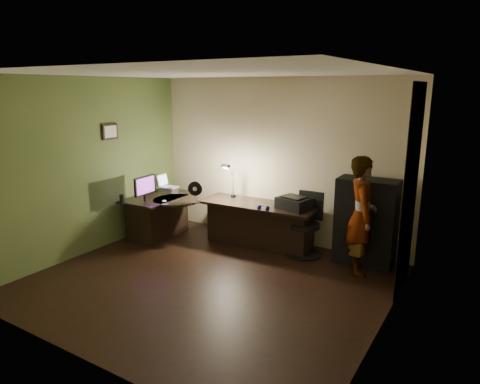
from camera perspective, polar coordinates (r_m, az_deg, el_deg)
The scene contains 27 objects.
floor at distance 5.87m, azimuth -4.23°, elevation -11.86°, with size 4.50×4.00×0.01m, color black.
ceiling at distance 5.30m, azimuth -4.76°, elevation 15.60°, with size 4.50×4.00×0.01m, color silver.
wall_back at distance 7.11m, azimuth 5.09°, elevation 4.14°, with size 4.50×0.01×2.70m, color beige.
wall_front at distance 4.04m, azimuth -21.49°, elevation -4.18°, with size 4.50×0.01×2.70m, color beige.
wall_left at distance 6.98m, azimuth -19.65°, elevation 3.21°, with size 0.01×4.00×2.70m, color beige.
wall_right at distance 4.52m, azimuth 19.34°, elevation -2.18°, with size 0.01×4.00×2.70m, color beige.
green_wall_overlay at distance 6.97m, azimuth -19.57°, elevation 3.20°, with size 0.00×4.00×2.70m, color #526832.
arched_doorway at distance 5.63m, azimuth 21.75°, elevation 0.14°, with size 0.01×0.90×2.60m, color black.
french_door at distance 4.10m, azimuth 17.02°, elevation -8.01°, with size 0.02×0.92×2.10m, color white.
framed_picture at distance 7.17m, azimuth -16.99°, elevation 7.71°, with size 0.04×0.30×0.25m, color black.
desk_left at distance 7.56m, azimuth -10.66°, elevation -3.20°, with size 0.77×1.24×0.72m, color black.
desk_right at distance 6.97m, azimuth 2.37°, elevation -4.39°, with size 1.92×0.67×0.72m, color black.
cabinet at distance 6.48m, azimuth 16.44°, elevation -3.83°, with size 0.85×0.42×1.27m, color black.
laptop_stand at distance 7.71m, azimuth -9.42°, elevation 0.23°, with size 0.25×0.21×0.10m, color silver.
laptop at distance 7.67m, azimuth -9.46°, elevation 1.41°, with size 0.31×0.29×0.22m, color silver.
monitor at distance 7.16m, azimuth -12.64°, elevation -0.09°, with size 0.10×0.48×0.32m, color black.
mouse at distance 7.12m, azimuth -10.09°, elevation -1.21°, with size 0.06×0.09×0.03m, color silver.
phone at distance 7.00m, azimuth -7.72°, elevation -1.49°, with size 0.07×0.13×0.01m, color black.
pen at distance 7.12m, azimuth -6.79°, elevation -1.19°, with size 0.01×0.14×0.01m, color black.
speaker at distance 7.10m, azimuth -15.51°, elevation -1.01°, with size 0.06×0.06×0.16m, color black.
notepad at distance 7.10m, azimuth -12.14°, elevation -1.44°, with size 0.16×0.22×0.01m, color silver.
desk_fan at distance 6.94m, azimuth -5.90°, elevation -0.02°, with size 0.23×0.13×0.36m, color black.
headphones at distance 6.54m, azimuth 3.13°, elevation -2.08°, with size 0.18×0.08×0.09m, color #140C83.
printer at distance 6.59m, azimuth 7.23°, elevation -1.48°, with size 0.48×0.37×0.21m, color black.
desk_lamp at distance 7.17m, azimuth -0.92°, elevation 1.66°, with size 0.16×0.29×0.65m, color black.
office_chair at distance 6.62m, azimuth 8.60°, elevation -4.40°, with size 0.54×0.54×0.97m, color black.
person at distance 6.09m, azimuth 15.87°, elevation -3.03°, with size 0.59×0.39×1.65m, color #D8A88C.
Camera 1 is at (3.14, -4.27, 2.53)m, focal length 32.00 mm.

